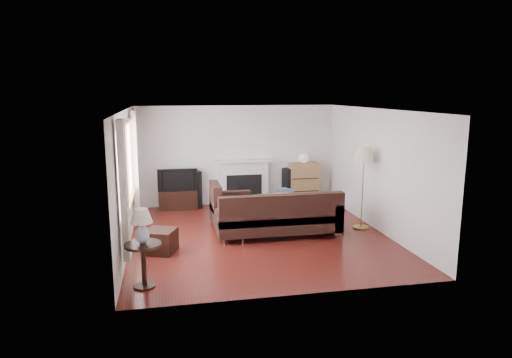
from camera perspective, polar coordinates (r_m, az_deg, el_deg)
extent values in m
cube|color=#551813|center=(9.19, 0.37, -7.10)|extent=(5.10, 5.60, 0.04)
cube|color=white|center=(8.75, 0.39, 8.67)|extent=(5.10, 5.60, 0.04)
cube|color=white|center=(11.56, -2.40, 2.98)|extent=(5.00, 0.04, 2.50)
cube|color=white|center=(6.28, 5.50, -3.81)|extent=(5.00, 0.04, 2.50)
cube|color=white|center=(8.74, -15.89, -0.01)|extent=(0.04, 5.50, 2.50)
cube|color=white|center=(9.70, 15.00, 1.09)|extent=(0.04, 5.50, 2.50)
cube|color=brown|center=(8.49, -15.76, 1.74)|extent=(0.12, 2.74, 1.54)
cube|color=beige|center=(7.02, -16.18, -1.38)|extent=(0.10, 0.35, 2.10)
cube|color=beige|center=(10.00, -14.80, 2.26)|extent=(0.10, 0.35, 2.10)
cube|color=white|center=(11.59, -1.55, -0.38)|extent=(1.40, 0.26, 1.15)
cube|color=black|center=(11.37, -9.71, -2.53)|extent=(0.93, 0.42, 0.47)
imported|color=black|center=(11.26, -9.79, -0.02)|extent=(0.95, 0.12, 0.55)
cube|color=black|center=(11.37, -7.60, -1.29)|extent=(0.32, 0.36, 0.92)
cube|color=black|center=(11.77, 4.12, -0.84)|extent=(0.33, 0.36, 0.90)
cube|color=#9B7748|center=(11.85, 5.93, -0.47)|extent=(0.75, 0.36, 1.03)
sphere|color=white|center=(11.74, 5.99, 2.60)|extent=(0.25, 0.25, 0.25)
cube|color=black|center=(9.11, 2.72, -4.47)|extent=(2.65, 1.94, 0.86)
cube|color=#8E6244|center=(10.52, 1.69, -3.45)|extent=(1.30, 0.86, 0.47)
cube|color=black|center=(8.39, -11.83, -7.60)|extent=(0.65, 0.65, 0.42)
cube|color=olive|center=(9.73, 13.19, -1.09)|extent=(0.46, 0.46, 1.74)
cube|color=black|center=(6.99, -13.85, -10.43)|extent=(0.54, 0.54, 0.67)
cube|color=silver|center=(6.80, -14.08, -5.78)|extent=(0.32, 0.32, 0.51)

